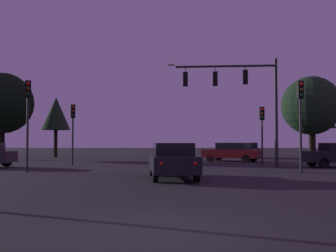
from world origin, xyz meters
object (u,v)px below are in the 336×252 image
at_px(car_nearside_lane, 171,160).
at_px(tree_left_far, 54,114).
at_px(traffic_light_median, 26,107).
at_px(tree_behind_sign, 309,106).
at_px(car_far_lane, 247,150).
at_px(traffic_light_corner_right, 299,108).
at_px(tree_right_cluster, 1,103).
at_px(car_parked_lot, 231,152).
at_px(tree_center_horizon, 312,106).
at_px(traffic_signal_mast_arm, 238,89).
at_px(traffic_light_corner_left, 71,122).
at_px(traffic_light_far_side, 260,124).

distance_m(car_nearside_lane, tree_left_far, 27.54).
relative_size(traffic_light_median, car_nearside_lane, 1.00).
relative_size(car_nearside_lane, tree_left_far, 0.76).
bearing_deg(tree_behind_sign, car_far_lane, 170.09).
relative_size(traffic_light_corner_right, car_far_lane, 1.07).
xyz_separation_m(car_far_lane, tree_right_cluster, (-23.19, -2.96, 4.35)).
height_order(traffic_light_median, car_parked_lot, traffic_light_median).
bearing_deg(tree_center_horizon, tree_right_cluster, -164.12).
xyz_separation_m(traffic_light_corner_right, car_far_lane, (1.28, 19.23, -2.49)).
bearing_deg(tree_left_far, traffic_signal_mast_arm, -45.73).
relative_size(car_parked_lot, tree_behind_sign, 0.61).
xyz_separation_m(traffic_light_median, tree_right_cluster, (-7.90, 15.58, 1.78)).
relative_size(tree_left_far, tree_right_cluster, 0.80).
bearing_deg(tree_center_horizon, car_nearside_lane, -120.34).
bearing_deg(tree_right_cluster, tree_behind_sign, 3.79).
bearing_deg(tree_behind_sign, traffic_light_corner_right, -111.56).
distance_m(traffic_light_corner_left, car_nearside_lane, 11.70).
bearing_deg(traffic_light_far_side, traffic_signal_mast_arm, -131.26).
bearing_deg(tree_right_cluster, car_parked_lot, -12.26).
bearing_deg(traffic_light_far_side, traffic_light_corner_right, -87.77).
bearing_deg(traffic_light_corner_left, car_nearside_lane, -55.24).
bearing_deg(traffic_signal_mast_arm, traffic_light_median, -160.83).
bearing_deg(tree_left_far, traffic_light_corner_left, -70.15).
relative_size(traffic_light_median, car_parked_lot, 0.98).
height_order(traffic_light_far_side, car_far_lane, traffic_light_far_side).
distance_m(car_parked_lot, tree_behind_sign, 11.62).
bearing_deg(traffic_light_median, traffic_light_corner_left, 80.73).
bearing_deg(tree_behind_sign, car_parked_lot, -143.91).
xyz_separation_m(car_nearside_lane, tree_behind_sign, (13.69, 21.15, 4.31)).
bearing_deg(car_far_lane, car_nearside_lane, -109.33).
xyz_separation_m(car_parked_lot, tree_center_horizon, (11.61, 13.53, 4.98)).
xyz_separation_m(traffic_light_corner_left, traffic_light_corner_right, (13.06, -6.51, 0.38)).
height_order(car_far_lane, tree_left_far, tree_left_far).
bearing_deg(traffic_signal_mast_arm, traffic_light_corner_right, -65.78).
relative_size(traffic_signal_mast_arm, car_parked_lot, 1.42).
height_order(car_nearside_lane, car_far_lane, same).
height_order(traffic_light_corner_right, tree_right_cluster, tree_right_cluster).
relative_size(car_nearside_lane, tree_center_horizon, 0.57).
height_order(traffic_light_median, car_nearside_lane, traffic_light_median).
bearing_deg(traffic_light_median, tree_center_horizon, 45.69).
distance_m(traffic_light_median, tree_left_far, 21.37).
relative_size(tree_center_horizon, tree_right_cluster, 1.06).
height_order(traffic_signal_mast_arm, car_parked_lot, traffic_signal_mast_arm).
xyz_separation_m(car_nearside_lane, car_far_lane, (7.78, 22.18, -0.00)).
relative_size(traffic_light_corner_right, car_parked_lot, 0.96).
bearing_deg(tree_behind_sign, traffic_light_median, -140.46).
height_order(car_parked_lot, tree_behind_sign, tree_behind_sign).
bearing_deg(car_nearside_lane, tree_center_horizon, 59.66).
distance_m(traffic_light_median, tree_right_cluster, 17.55).
relative_size(traffic_light_corner_right, car_nearside_lane, 0.97).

